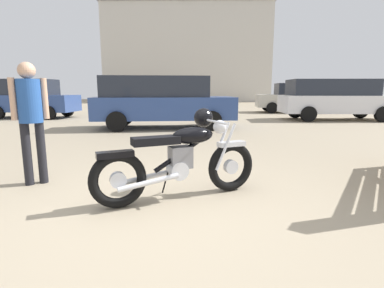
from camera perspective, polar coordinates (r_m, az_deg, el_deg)
ground_plane at (r=3.37m, az=-7.58°, el=-12.47°), size 80.00×80.00×0.00m
vintage_motorcycle at (r=3.61m, az=-1.81°, el=-2.66°), size 1.95×1.06×1.07m
bystander at (r=4.61m, az=-28.28°, el=5.56°), size 0.40×0.30×1.66m
silver_sedan_mid at (r=10.40m, az=-5.79°, el=8.22°), size 4.83×2.28×1.74m
red_hatchback_near at (r=16.05m, az=-28.11°, el=7.69°), size 4.03×2.08×1.78m
dark_sedan_left at (r=14.54m, az=25.47°, el=7.85°), size 4.75×2.08×1.74m
blue_hatchback_right at (r=18.55m, az=18.73°, el=8.28°), size 4.34×2.21×1.67m
industrial_building at (r=39.68m, az=-0.68°, el=16.16°), size 18.47×14.13×10.77m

